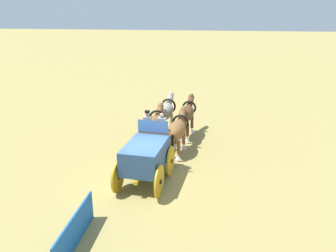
{
  "coord_description": "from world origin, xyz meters",
  "views": [
    {
      "loc": [
        -13.35,
        -3.01,
        7.37
      ],
      "look_at": [
        4.35,
        -0.34,
        1.2
      ],
      "focal_mm": 36.69,
      "sensor_mm": 36.0,
      "label": 1
    }
  ],
  "objects_px": {
    "show_wagon": "(146,155)",
    "draft_horse_rear_off": "(178,130)",
    "draft_horse_rear_near": "(154,126)",
    "draft_horse_lead_off": "(187,114)",
    "draft_horse_lead_near": "(165,112)"
  },
  "relations": [
    {
      "from": "draft_horse_rear_near",
      "to": "draft_horse_lead_off",
      "type": "bearing_deg",
      "value": -31.44
    },
    {
      "from": "show_wagon",
      "to": "draft_horse_lead_off",
      "type": "relative_size",
      "value": 1.76
    },
    {
      "from": "show_wagon",
      "to": "draft_horse_rear_off",
      "type": "relative_size",
      "value": 1.85
    },
    {
      "from": "show_wagon",
      "to": "draft_horse_rear_off",
      "type": "xyz_separation_m",
      "value": [
        3.41,
        -0.95,
        0.01
      ]
    },
    {
      "from": "show_wagon",
      "to": "draft_horse_lead_near",
      "type": "relative_size",
      "value": 1.85
    },
    {
      "from": "draft_horse_rear_near",
      "to": "draft_horse_lead_off",
      "type": "distance_m",
      "value": 2.93
    },
    {
      "from": "show_wagon",
      "to": "draft_horse_rear_off",
      "type": "height_order",
      "value": "show_wagon"
    },
    {
      "from": "draft_horse_rear_off",
      "to": "draft_horse_lead_off",
      "type": "height_order",
      "value": "draft_horse_lead_off"
    },
    {
      "from": "show_wagon",
      "to": "draft_horse_rear_near",
      "type": "height_order",
      "value": "show_wagon"
    },
    {
      "from": "show_wagon",
      "to": "draft_horse_lead_near",
      "type": "distance_m",
      "value": 6.11
    },
    {
      "from": "draft_horse_rear_near",
      "to": "draft_horse_lead_off",
      "type": "relative_size",
      "value": 0.94
    },
    {
      "from": "show_wagon",
      "to": "draft_horse_rear_off",
      "type": "bearing_deg",
      "value": -15.65
    },
    {
      "from": "show_wagon",
      "to": "draft_horse_rear_near",
      "type": "distance_m",
      "value": 3.53
    },
    {
      "from": "draft_horse_lead_near",
      "to": "show_wagon",
      "type": "bearing_deg",
      "value": -178.94
    },
    {
      "from": "draft_horse_lead_off",
      "to": "draft_horse_rear_off",
      "type": "bearing_deg",
      "value": 174.95
    }
  ]
}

